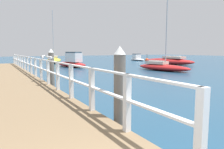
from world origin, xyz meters
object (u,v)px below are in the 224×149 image
Objects in this scene: seagull_background at (43,57)px; boat_1 at (168,61)px; seagull_foreground at (50,58)px; boat_5 at (162,67)px; boat_6 at (72,62)px; channel_buoy at (147,60)px; dock_piling_far at (52,69)px; boat_3 at (54,60)px; dock_piling_near at (120,91)px; boat_0 at (137,58)px.

boat_1 reaches higher than seagull_background.
seagull_background is (0.01, 1.50, 0.00)m from seagull_foreground.
boat_1 reaches higher than boat_5.
boat_6 is 4.05× the size of channel_buoy.
dock_piling_far reaches higher than channel_buoy.
boat_1 is 18.69m from boat_3.
boat_1 is at bearing -148.87° from boat_5.
dock_piling_near reaches higher than boat_0.
seagull_foreground is 14.46m from boat_5.
dock_piling_near is at bearing 58.33° from boat_6.
boat_0 is (24.16, 23.96, -1.27)m from seagull_background.
boat_3 is at bearing -163.30° from boat_0.
seagull_background is (-0.38, 6.70, 0.66)m from dock_piling_near.
dock_piling_far is 22.96m from boat_1.
boat_1 is (20.33, 12.73, -1.21)m from seagull_foreground.
seagull_foreground is at bearing 90.93° from boat_3.
boat_6 is (6.28, 13.74, -1.11)m from seagull_background.
seagull_background is 0.07× the size of boat_0.
boat_1 reaches higher than channel_buoy.
channel_buoy is at bearing 175.32° from boat_3.
dock_piling_near is 0.25× the size of boat_3.
dock_piling_far is 1.54× the size of channel_buoy.
boat_5 is at bearing 21.52° from dock_piling_far.
seagull_foreground is (-0.38, 5.20, 0.66)m from dock_piling_near.
boat_0 is 6.02m from channel_buoy.
dock_piling_near reaches higher than seagull_foreground.
seagull_foreground and seagull_background have the same top height.
boat_5 is (12.55, 11.53, -0.69)m from dock_piling_near.
channel_buoy is (1.79, 7.06, -0.17)m from boat_1.
boat_6 is at bearing 103.41° from boat_3.
seagull_foreground is 0.07× the size of boat_5.
boat_5 reaches higher than boat_6.
boat_6 is 16.48m from channel_buoy.
dock_piling_near reaches higher than seagull_background.
boat_3 is (6.68, 24.00, -1.25)m from seagull_background.
dock_piling_far is at bearing -159.49° from boat_1.
boat_3 is 10.27m from boat_6.
seagull_foreground is 1.50m from seagull_background.
seagull_foreground is at bearing -138.19° from channel_buoy.
dock_piling_near is 4.72× the size of seagull_foreground.
boat_5 is 4.91× the size of channel_buoy.
channel_buoy is at bearing -93.03° from boat_0.
boat_1 reaches higher than boat_6.
dock_piling_near is at bearing 32.84° from boat_5.
dock_piling_far is at bearing 90.98° from boat_3.
dock_piling_far is (0.00, 6.58, 0.00)m from dock_piling_near.
boat_0 is (23.79, 24.07, -0.62)m from dock_piling_far.
dock_piling_far is 15.07m from boat_6.
boat_5 is at bearing 42.57° from dock_piling_near.
channel_buoy is (21.74, 18.41, -0.73)m from dock_piling_far.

